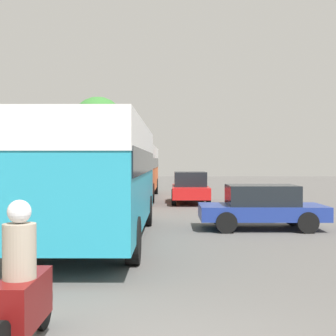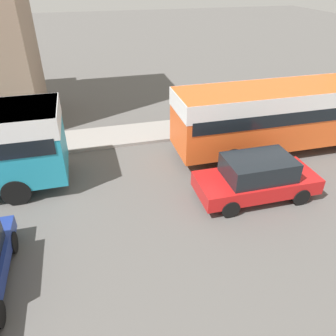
{
  "view_description": "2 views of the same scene",
  "coord_description": "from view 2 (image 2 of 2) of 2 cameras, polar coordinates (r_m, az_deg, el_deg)",
  "views": [
    {
      "loc": [
        0.09,
        -4.41,
        2.15
      ],
      "look_at": [
        -0.07,
        18.9,
        1.79
      ],
      "focal_mm": 50.0,
      "sensor_mm": 36.0,
      "label": 1
    },
    {
      "loc": [
        9.65,
        13.78,
        7.2
      ],
      "look_at": [
        0.24,
        16.25,
        1.2
      ],
      "focal_mm": 35.0,
      "sensor_mm": 36.0,
      "label": 2
    }
  ],
  "objects": [
    {
      "name": "bus_following",
      "position": [
        15.48,
        20.92,
        9.63
      ],
      "size": [
        2.51,
        10.51,
        2.96
      ],
      "color": "#EA5B23",
      "rests_on": "ground_plane"
    },
    {
      "name": "car_crossing",
      "position": [
        12.06,
        15.19,
        -1.59
      ],
      "size": [
        1.87,
        4.32,
        1.6
      ],
      "color": "red",
      "rests_on": "ground_plane"
    }
  ]
}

